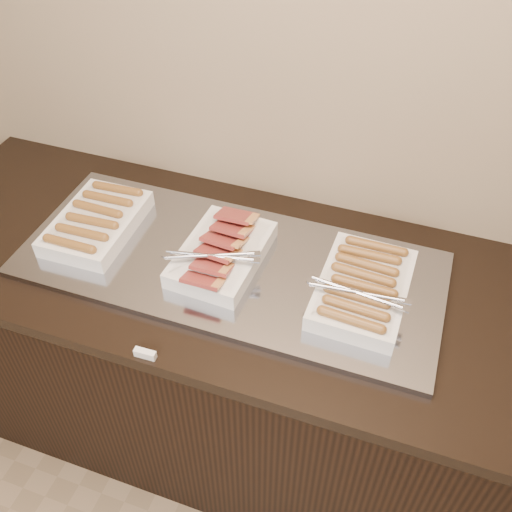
{
  "coord_description": "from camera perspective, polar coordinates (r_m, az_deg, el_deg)",
  "views": [
    {
      "loc": [
        0.45,
        1.07,
        2.06
      ],
      "look_at": [
        0.08,
        2.13,
        0.97
      ],
      "focal_mm": 40.0,
      "sensor_mm": 36.0,
      "label": 1
    }
  ],
  "objects": [
    {
      "name": "dish_left",
      "position": [
        1.77,
        -15.65,
        3.3
      ],
      "size": [
        0.23,
        0.33,
        0.07
      ],
      "rotation": [
        0.0,
        0.0,
        0.02
      ],
      "color": "white",
      "rests_on": "warming_tray"
    },
    {
      "name": "warming_tray",
      "position": [
        1.63,
        -2.69,
        -0.86
      ],
      "size": [
        1.2,
        0.5,
        0.02
      ],
      "primitive_type": "cube",
      "color": "#9698A3",
      "rests_on": "counter"
    },
    {
      "name": "dish_center",
      "position": [
        1.6,
        -3.52,
        0.29
      ],
      "size": [
        0.27,
        0.34,
        0.09
      ],
      "rotation": [
        0.0,
        0.0,
        -0.05
      ],
      "color": "white",
      "rests_on": "warming_tray"
    },
    {
      "name": "counter",
      "position": [
        1.98,
        -2.11,
        -10.34
      ],
      "size": [
        2.06,
        0.76,
        0.9
      ],
      "color": "black",
      "rests_on": "ground"
    },
    {
      "name": "label_holder",
      "position": [
        1.45,
        -11.03,
        -9.58
      ],
      "size": [
        0.06,
        0.02,
        0.02
      ],
      "primitive_type": "cube",
      "rotation": [
        0.0,
        0.0,
        0.03
      ],
      "color": "white",
      "rests_on": "counter"
    },
    {
      "name": "dish_right",
      "position": [
        1.53,
        10.59,
        -3.14
      ],
      "size": [
        0.26,
        0.35,
        0.08
      ],
      "rotation": [
        0.0,
        0.0,
        -0.02
      ],
      "color": "white",
      "rests_on": "warming_tray"
    }
  ]
}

